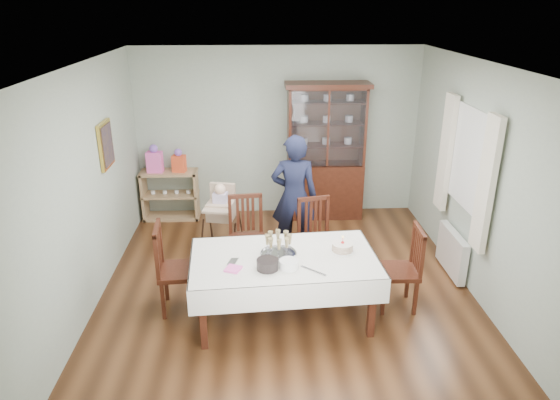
{
  "coord_description": "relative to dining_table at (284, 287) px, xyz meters",
  "views": [
    {
      "loc": [
        -0.33,
        -5.32,
        3.32
      ],
      "look_at": [
        -0.07,
        0.2,
        1.11
      ],
      "focal_mm": 32.0,
      "sensor_mm": 36.0,
      "label": 1
    }
  ],
  "objects": [
    {
      "name": "chair_far_right",
      "position": [
        0.48,
        0.97,
        -0.09
      ],
      "size": [
        0.53,
        0.53,
        0.99
      ],
      "rotation": [
        0.0,
        0.0,
        0.22
      ],
      "color": "#421C10",
      "rests_on": "floor"
    },
    {
      "name": "birthday_cake",
      "position": [
        0.65,
        0.1,
        0.42
      ],
      "size": [
        0.27,
        0.27,
        0.18
      ],
      "color": "white",
      "rests_on": "dining_table"
    },
    {
      "name": "woman",
      "position": [
        0.22,
        1.52,
        0.47
      ],
      "size": [
        0.65,
        0.45,
        1.72
      ],
      "primitive_type": "imported",
      "rotation": [
        0.0,
        0.0,
        3.08
      ],
      "color": "black",
      "rests_on": "floor"
    },
    {
      "name": "floor",
      "position": [
        0.07,
        0.58,
        -0.38
      ],
      "size": [
        5.0,
        5.0,
        0.0
      ],
      "primitive_type": "plane",
      "color": "#593319",
      "rests_on": "ground"
    },
    {
      "name": "sideboard",
      "position": [
        -1.68,
        2.86,
        0.02
      ],
      "size": [
        0.9,
        0.38,
        0.8
      ],
      "color": "tan",
      "rests_on": "floor"
    },
    {
      "name": "cake_knife",
      "position": [
        0.28,
        -0.32,
        0.38
      ],
      "size": [
        0.25,
        0.22,
        0.01
      ],
      "primitive_type": "cube",
      "rotation": [
        0.0,
        0.0,
        -0.73
      ],
      "color": "silver",
      "rests_on": "dining_table"
    },
    {
      "name": "window",
      "position": [
        2.29,
        0.88,
        1.17
      ],
      "size": [
        0.04,
        1.02,
        1.22
      ],
      "primitive_type": "cube",
      "color": "white",
      "rests_on": "room_shell"
    },
    {
      "name": "high_chair",
      "position": [
        -0.77,
        1.52,
        0.03
      ],
      "size": [
        0.55,
        0.55,
        1.06
      ],
      "rotation": [
        0.0,
        0.0,
        -0.19
      ],
      "color": "black",
      "rests_on": "floor"
    },
    {
      "name": "china_cabinet",
      "position": [
        0.82,
        2.84,
        0.74
      ],
      "size": [
        1.3,
        0.48,
        2.18
      ],
      "color": "#421C10",
      "rests_on": "floor"
    },
    {
      "name": "gift_bag_pink",
      "position": [
        -1.88,
        2.84,
        0.61
      ],
      "size": [
        0.25,
        0.17,
        0.45
      ],
      "color": "#FE5DBD",
      "rests_on": "sideboard"
    },
    {
      "name": "plate_stack_dark",
      "position": [
        -0.18,
        -0.25,
        0.43
      ],
      "size": [
        0.26,
        0.26,
        0.11
      ],
      "primitive_type": "cylinder",
      "rotation": [
        0.0,
        0.0,
        -0.14
      ],
      "color": "black",
      "rests_on": "dining_table"
    },
    {
      "name": "chair_far_left",
      "position": [
        -0.41,
        1.0,
        -0.08
      ],
      "size": [
        0.51,
        0.51,
        1.03
      ],
      "rotation": [
        0.0,
        0.0,
        0.11
      ],
      "color": "#421C10",
      "rests_on": "floor"
    },
    {
      "name": "chair_end_left",
      "position": [
        -1.18,
        0.23,
        -0.07
      ],
      "size": [
        0.51,
        0.51,
        1.05
      ],
      "rotation": [
        0.0,
        0.0,
        1.65
      ],
      "color": "#421C10",
      "rests_on": "floor"
    },
    {
      "name": "napkin_stack",
      "position": [
        -0.53,
        -0.25,
        0.39
      ],
      "size": [
        0.19,
        0.19,
        0.02
      ],
      "primitive_type": "cube",
      "rotation": [
        0.0,
        0.0,
        -0.39
      ],
      "color": "#FE5DBD",
      "rests_on": "dining_table"
    },
    {
      "name": "chair_end_right",
      "position": [
        1.33,
        0.16,
        -0.09
      ],
      "size": [
        0.46,
        0.46,
        0.99
      ],
      "rotation": [
        0.0,
        0.0,
        -1.61
      ],
      "color": "#421C10",
      "rests_on": "floor"
    },
    {
      "name": "plate_stack_white",
      "position": [
        0.04,
        -0.24,
        0.42
      ],
      "size": [
        0.21,
        0.21,
        0.09
      ],
      "primitive_type": "cylinder",
      "rotation": [
        0.0,
        0.0,
        0.03
      ],
      "color": "white",
      "rests_on": "dining_table"
    },
    {
      "name": "room_shell",
      "position": [
        0.07,
        1.11,
        1.32
      ],
      "size": [
        5.0,
        5.0,
        5.0
      ],
      "color": "#9EAA99",
      "rests_on": "floor"
    },
    {
      "name": "cutlery",
      "position": [
        -0.58,
        -0.08,
        0.38
      ],
      "size": [
        0.14,
        0.17,
        0.01
      ],
      "primitive_type": null,
      "rotation": [
        0.0,
        0.0,
        -0.28
      ],
      "color": "silver",
      "rests_on": "dining_table"
    },
    {
      "name": "curtain_left",
      "position": [
        2.23,
        0.26,
        1.07
      ],
      "size": [
        0.07,
        0.3,
        1.55
      ],
      "primitive_type": "cube",
      "color": "silver",
      "rests_on": "room_shell"
    },
    {
      "name": "gift_bag_orange",
      "position": [
        -1.5,
        2.84,
        0.58
      ],
      "size": [
        0.22,
        0.18,
        0.37
      ],
      "color": "#E54A24",
      "rests_on": "sideboard"
    },
    {
      "name": "picture_frame",
      "position": [
        -2.15,
        1.38,
        1.27
      ],
      "size": [
        0.04,
        0.48,
        0.58
      ],
      "primitive_type": "cube",
      "color": "gold",
      "rests_on": "room_shell"
    },
    {
      "name": "curtain_right",
      "position": [
        2.23,
        1.5,
        1.07
      ],
      "size": [
        0.07,
        0.3,
        1.55
      ],
      "primitive_type": "cube",
      "color": "silver",
      "rests_on": "room_shell"
    },
    {
      "name": "radiator",
      "position": [
        2.23,
        0.88,
        -0.08
      ],
      "size": [
        0.1,
        0.8,
        0.55
      ],
      "primitive_type": "cube",
      "color": "white",
      "rests_on": "floor"
    },
    {
      "name": "champagne_tray",
      "position": [
        -0.06,
        0.06,
        0.45
      ],
      "size": [
        0.4,
        0.4,
        0.24
      ],
      "color": "silver",
      "rests_on": "dining_table"
    },
    {
      "name": "dining_table",
      "position": [
        0.0,
        0.0,
        0.0
      ],
      "size": [
        2.07,
        1.28,
        0.76
      ],
      "rotation": [
        0.0,
        0.0,
        0.07
      ],
      "color": "#421C10",
      "rests_on": "floor"
    }
  ]
}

